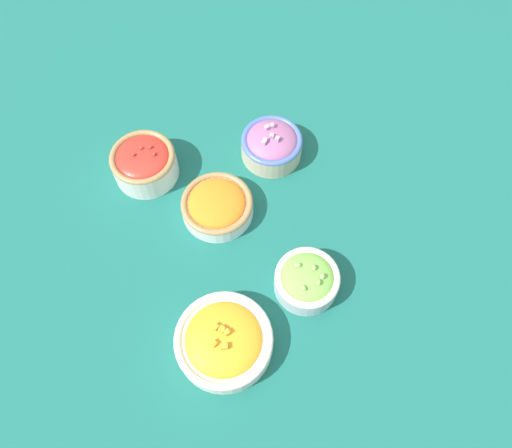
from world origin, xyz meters
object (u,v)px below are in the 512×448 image
(bowl_carrots, at_px, (217,205))
(bowl_lettuce, at_px, (307,280))
(bowl_cherry_tomatoes, at_px, (144,162))
(bowl_red_onion, at_px, (272,144))
(bowl_squash, at_px, (224,341))

(bowl_carrots, height_order, bowl_lettuce, bowl_lettuce)
(bowl_lettuce, bearing_deg, bowl_cherry_tomatoes, -149.97)
(bowl_lettuce, distance_m, bowl_red_onion, 0.28)
(bowl_squash, distance_m, bowl_lettuce, 0.17)
(bowl_carrots, distance_m, bowl_cherry_tomatoes, 0.17)
(bowl_cherry_tomatoes, bearing_deg, bowl_lettuce, 30.03)
(bowl_squash, height_order, bowl_carrots, bowl_squash)
(bowl_red_onion, height_order, bowl_cherry_tomatoes, bowl_cherry_tomatoes)
(bowl_carrots, bearing_deg, bowl_red_onion, 120.34)
(bowl_lettuce, relative_size, bowl_red_onion, 0.93)
(bowl_carrots, relative_size, bowl_lettuce, 1.20)
(bowl_squash, xyz_separation_m, bowl_red_onion, (-0.32, 0.22, 0.00))
(bowl_carrots, relative_size, bowl_red_onion, 1.11)
(bowl_red_onion, xyz_separation_m, bowl_cherry_tomatoes, (-0.05, -0.24, 0.00))
(bowl_squash, distance_m, bowl_red_onion, 0.39)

